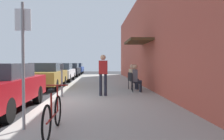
# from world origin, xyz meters

# --- Properties ---
(ground_plane) EXTENTS (60.00, 60.00, 0.00)m
(ground_plane) POSITION_xyz_m (0.00, 0.00, 0.00)
(ground_plane) COLOR #2D2D30
(sidewalk_slab) EXTENTS (4.50, 32.00, 0.12)m
(sidewalk_slab) POSITION_xyz_m (2.25, 2.00, 0.06)
(sidewalk_slab) COLOR #9E9B93
(sidewalk_slab) RESTS_ON ground_plane
(building_facade) EXTENTS (1.40, 32.00, 5.72)m
(building_facade) POSITION_xyz_m (4.65, 2.01, 2.86)
(building_facade) COLOR #BC5442
(building_facade) RESTS_ON ground_plane
(parked_car_1) EXTENTS (1.80, 4.40, 1.47)m
(parked_car_1) POSITION_xyz_m (-1.10, 5.01, 0.76)
(parked_car_1) COLOR #A58433
(parked_car_1) RESTS_ON ground_plane
(parked_car_2) EXTENTS (1.80, 4.40, 1.44)m
(parked_car_2) POSITION_xyz_m (-1.10, 10.26, 0.74)
(parked_car_2) COLOR silver
(parked_car_2) RESTS_ON ground_plane
(parked_car_3) EXTENTS (1.80, 4.40, 1.44)m
(parked_car_3) POSITION_xyz_m (-1.10, 16.27, 0.74)
(parked_car_3) COLOR black
(parked_car_3) RESTS_ON ground_plane
(parked_car_4) EXTENTS (1.80, 4.40, 1.42)m
(parked_car_4) POSITION_xyz_m (-1.10, 21.80, 0.73)
(parked_car_4) COLOR navy
(parked_car_4) RESTS_ON ground_plane
(parking_meter) EXTENTS (0.12, 0.10, 1.32)m
(parking_meter) POSITION_xyz_m (0.45, 1.03, 0.89)
(parking_meter) COLOR slate
(parking_meter) RESTS_ON sidewalk_slab
(street_sign) EXTENTS (0.32, 0.06, 2.60)m
(street_sign) POSITION_xyz_m (0.40, -3.38, 1.64)
(street_sign) COLOR gray
(street_sign) RESTS_ON sidewalk_slab
(bicycle_0) EXTENTS (0.46, 1.71, 0.90)m
(bicycle_0) POSITION_xyz_m (1.05, -3.66, 0.48)
(bicycle_0) COLOR black
(bicycle_0) RESTS_ON sidewalk_slab
(cafe_chair_0) EXTENTS (0.48, 0.48, 0.87)m
(cafe_chair_0) POSITION_xyz_m (3.63, 2.35, 0.62)
(cafe_chair_0) COLOR black
(cafe_chair_0) RESTS_ON sidewalk_slab
(seated_patron_0) EXTENTS (0.45, 0.39, 1.29)m
(seated_patron_0) POSITION_xyz_m (3.69, 2.34, 0.82)
(seated_patron_0) COLOR #232838
(seated_patron_0) RESTS_ON sidewalk_slab
(cafe_chair_1) EXTENTS (0.54, 0.54, 0.87)m
(cafe_chair_1) POSITION_xyz_m (3.63, 3.30, 0.62)
(cafe_chair_1) COLOR black
(cafe_chair_1) RESTS_ON sidewalk_slab
(seated_patron_1) EXTENTS (0.50, 0.45, 1.29)m
(seated_patron_1) POSITION_xyz_m (3.69, 3.32, 0.82)
(seated_patron_1) COLOR #232838
(seated_patron_1) RESTS_ON sidewalk_slab
(pedestrian_standing) EXTENTS (0.36, 0.22, 1.70)m
(pedestrian_standing) POSITION_xyz_m (2.11, 1.19, 1.12)
(pedestrian_standing) COLOR #232838
(pedestrian_standing) RESTS_ON sidewalk_slab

